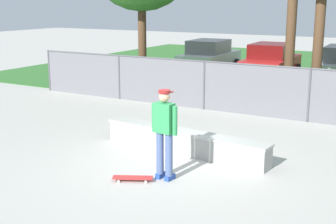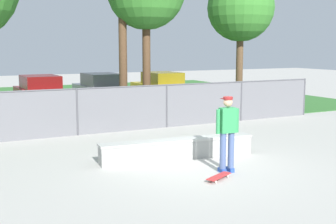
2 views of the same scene
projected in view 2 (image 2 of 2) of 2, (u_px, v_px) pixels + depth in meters
The scene contains 10 objects.
ground_plane at pixel (201, 167), 11.21m from camera, with size 80.00×80.00×0.00m, color #ADAAA3.
grass_strip at pixel (59, 100), 25.09m from camera, with size 29.08×20.00×0.02m, color #336B2D.
concrete_ledge at pixel (178, 149), 11.98m from camera, with size 4.35×0.92×0.55m.
skateboarder at pixel (227, 130), 10.58m from camera, with size 0.60×0.33×1.84m.
skateboard at pixel (219, 176), 10.13m from camera, with size 0.81×0.53×0.09m.
chainlink_fence at pixel (124, 107), 15.86m from camera, with size 17.15×0.07×1.63m.
tree_far at pixel (241, 9), 20.22m from camera, with size 3.06×3.06×6.31m.
car_red at pixel (40, 92), 21.30m from camera, with size 2.12×4.26×1.66m.
car_silver at pixel (101, 89), 22.99m from camera, with size 2.12×4.26×1.66m.
car_yellow at pixel (161, 87), 24.04m from camera, with size 2.12×4.26×1.66m.
Camera 2 is at (-5.65, -9.35, 3.01)m, focal length 47.38 mm.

